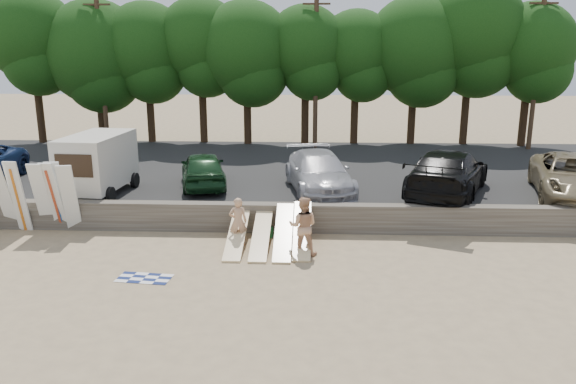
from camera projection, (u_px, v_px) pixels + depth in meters
name	position (u px, v px, depth m)	size (l,w,h in m)	color
ground	(249.00, 263.00, 16.84)	(120.00, 120.00, 0.00)	tan
seawall	(259.00, 217.00, 19.61)	(44.00, 0.50, 1.00)	#6B6356
parking_lot	(273.00, 174.00, 26.90)	(44.00, 14.50, 0.70)	#282828
treeline	(273.00, 45.00, 32.11)	(33.41, 6.21, 9.38)	#382616
utility_poles	(316.00, 62.00, 30.86)	(25.80, 0.26, 9.00)	#473321
box_trailer	(97.00, 161.00, 21.60)	(2.32, 3.80, 2.33)	beige
car_1	(203.00, 169.00, 22.91)	(1.72, 4.27, 1.45)	#14371A
car_2	(319.00, 173.00, 22.06)	(2.17, 5.34, 1.55)	#ABAAAF
car_3	(448.00, 172.00, 21.61)	(2.47, 6.07, 1.76)	black
car_4	(574.00, 177.00, 21.24)	(2.68, 5.82, 1.62)	#7E6F50
surfboard_upright_3	(4.00, 197.00, 19.33)	(0.50, 0.06, 2.60)	white
surfboard_upright_4	(18.00, 197.00, 19.29)	(0.50, 0.06, 2.60)	white
surfboard_upright_5	(42.00, 197.00, 19.32)	(0.50, 0.06, 2.60)	white
surfboard_upright_6	(57.00, 196.00, 19.33)	(0.50, 0.06, 2.60)	white
surfboard_upright_7	(54.00, 197.00, 19.29)	(0.50, 0.06, 2.60)	white
surfboard_upright_8	(70.00, 199.00, 19.17)	(0.50, 0.06, 2.60)	white
surfboard_low_0	(237.00, 234.00, 18.11)	(0.56, 3.00, 0.07)	#F8D99C
surfboard_low_1	(261.00, 235.00, 18.05)	(0.56, 3.00, 0.07)	#F8D99C
surfboard_low_2	(284.00, 232.00, 17.94)	(0.56, 3.00, 0.07)	#F8D99C
surfboard_low_3	(302.00, 230.00, 18.06)	(0.56, 3.00, 0.07)	#F8D99C
beachgoer_a	(238.00, 222.00, 18.14)	(0.58, 0.38, 1.60)	tan
beachgoer_b	(303.00, 226.00, 17.28)	(0.90, 0.70, 1.85)	tan
cooler	(267.00, 232.00, 19.10)	(0.38, 0.30, 0.32)	green
gear_bag	(304.00, 237.00, 18.76)	(0.30, 0.25, 0.22)	orange
beach_towel	(144.00, 278.00, 15.69)	(1.50, 1.50, 0.00)	white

